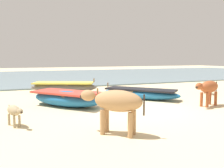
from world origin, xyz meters
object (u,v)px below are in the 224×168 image
object	(u,v)px
fishing_boat_2	(67,98)
calf_near_brown	(208,85)
cow_adult_rust	(208,88)
fishing_boat_3	(64,87)
fishing_boat_1	(140,93)
cow_second_adult_tan	(116,102)
calf_far_dun	(14,111)

from	to	relation	value
fishing_boat_2	calf_near_brown	size ratio (longest dim) A/B	3.26
cow_adult_rust	fishing_boat_3	bearing A→B (deg)	-70.34
fishing_boat_2	cow_adult_rust	world-z (taller)	cow_adult_rust
fishing_boat_2	fishing_boat_1	bearing A→B (deg)	56.48
cow_adult_rust	cow_second_adult_tan	bearing A→B (deg)	3.88
fishing_boat_2	calf_far_dun	distance (m)	2.86
fishing_boat_2	cow_second_adult_tan	size ratio (longest dim) A/B	2.21
fishing_boat_1	fishing_boat_3	xyz separation A→B (m)	(-2.78, 3.44, 0.04)
cow_second_adult_tan	fishing_boat_2	bearing A→B (deg)	-40.35
fishing_boat_2	fishing_boat_3	size ratio (longest dim) A/B	0.83
fishing_boat_3	calf_near_brown	xyz separation A→B (m)	(6.62, -3.53, 0.18)
calf_far_dun	cow_second_adult_tan	bearing A→B (deg)	32.57
fishing_boat_2	calf_far_dun	bearing A→B (deg)	-80.07
fishing_boat_1	fishing_boat_3	distance (m)	4.42
fishing_boat_2	calf_near_brown	world-z (taller)	fishing_boat_2
fishing_boat_1	calf_near_brown	bearing A→B (deg)	-133.24
fishing_boat_3	cow_second_adult_tan	bearing A→B (deg)	-67.77
cow_adult_rust	calf_near_brown	distance (m)	3.25
calf_near_brown	calf_far_dun	distance (m)	9.43
fishing_boat_2	calf_far_dun	size ratio (longest dim) A/B	3.61
calf_near_brown	fishing_boat_2	bearing A→B (deg)	-55.11
fishing_boat_2	fishing_boat_3	xyz separation A→B (m)	(0.64, 3.79, -0.01)
fishing_boat_2	calf_near_brown	bearing A→B (deg)	52.63
calf_near_brown	calf_far_dun	world-z (taller)	calf_near_brown
calf_far_dun	fishing_boat_2	bearing A→B (deg)	118.37
calf_near_brown	fishing_boat_3	bearing A→B (deg)	-85.25
cow_adult_rust	calf_near_brown	world-z (taller)	cow_adult_rust
fishing_boat_3	cow_adult_rust	distance (m)	7.31
cow_adult_rust	calf_far_dun	distance (m)	6.86
fishing_boat_1	fishing_boat_2	distance (m)	3.43
fishing_boat_2	calf_far_dun	xyz separation A→B (m)	(-1.86, -2.17, 0.10)
fishing_boat_2	cow_adult_rust	size ratio (longest dim) A/B	2.09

